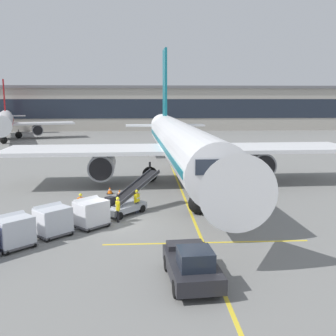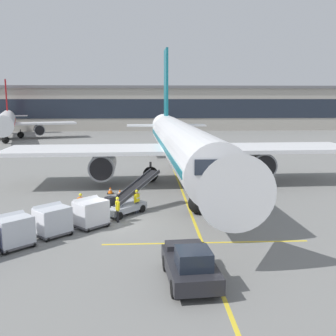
{
  "view_description": "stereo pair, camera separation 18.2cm",
  "coord_description": "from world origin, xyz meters",
  "px_view_note": "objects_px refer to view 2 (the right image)",
  "views": [
    {
      "loc": [
        1.64,
        -26.32,
        8.27
      ],
      "look_at": [
        3.39,
        3.19,
        3.2
      ],
      "focal_mm": 43.58,
      "sensor_mm": 36.0,
      "label": 1
    },
    {
      "loc": [
        1.82,
        -26.33,
        8.27
      ],
      "look_at": [
        3.39,
        3.19,
        3.2
      ],
      "focal_mm": 43.58,
      "sensor_mm": 36.0,
      "label": 2
    }
  ],
  "objects_px": {
    "ground_crew_by_loader": "(81,204)",
    "distant_airplane": "(6,122)",
    "safety_cone_engine_keepout": "(110,190)",
    "ground_crew_by_carts": "(85,209)",
    "baggage_cart_lead": "(91,212)",
    "ground_crew_marshaller": "(137,200)",
    "baggage_cart_second": "(52,220)",
    "safety_cone_wingtip": "(120,193)",
    "baggage_cart_third": "(13,231)",
    "pushback_tug": "(190,265)",
    "ground_crew_wingwalker": "(118,208)",
    "belt_loader": "(126,202)",
    "parked_airplane": "(181,144)"
  },
  "relations": [
    {
      "from": "belt_loader",
      "to": "safety_cone_wingtip",
      "type": "relative_size",
      "value": 7.32
    },
    {
      "from": "belt_loader",
      "to": "distant_airplane",
      "type": "distance_m",
      "value": 62.51
    },
    {
      "from": "belt_loader",
      "to": "baggage_cart_lead",
      "type": "bearing_deg",
      "value": -124.22
    },
    {
      "from": "baggage_cart_third",
      "to": "baggage_cart_lead",
      "type": "bearing_deg",
      "value": 42.4
    },
    {
      "from": "ground_crew_marshaller",
      "to": "ground_crew_by_carts",
      "type": "bearing_deg",
      "value": -145.37
    },
    {
      "from": "safety_cone_engine_keepout",
      "to": "baggage_cart_third",
      "type": "bearing_deg",
      "value": -108.39
    },
    {
      "from": "baggage_cart_second",
      "to": "ground_crew_wingwalker",
      "type": "xyz_separation_m",
      "value": [
        3.78,
        2.57,
        -0.0
      ]
    },
    {
      "from": "parked_airplane",
      "to": "ground_crew_by_loader",
      "type": "bearing_deg",
      "value": -125.18
    },
    {
      "from": "ground_crew_marshaller",
      "to": "baggage_cart_second",
      "type": "bearing_deg",
      "value": -136.99
    },
    {
      "from": "baggage_cart_second",
      "to": "safety_cone_wingtip",
      "type": "xyz_separation_m",
      "value": [
        3.47,
        9.74,
        -0.68
      ]
    },
    {
      "from": "pushback_tug",
      "to": "distant_airplane",
      "type": "relative_size",
      "value": 0.13
    },
    {
      "from": "baggage_cart_second",
      "to": "distant_airplane",
      "type": "height_order",
      "value": "distant_airplane"
    },
    {
      "from": "belt_loader",
      "to": "safety_cone_engine_keepout",
      "type": "xyz_separation_m",
      "value": [
        -1.66,
        6.27,
        -0.54
      ]
    },
    {
      "from": "safety_cone_engine_keepout",
      "to": "ground_crew_wingwalker",
      "type": "bearing_deg",
      "value": -81.7
    },
    {
      "from": "pushback_tug",
      "to": "safety_cone_engine_keepout",
      "type": "xyz_separation_m",
      "value": [
        -5.14,
        17.77,
        -0.52
      ]
    },
    {
      "from": "baggage_cart_third",
      "to": "ground_crew_marshaller",
      "type": "bearing_deg",
      "value": 44.46
    },
    {
      "from": "pushback_tug",
      "to": "ground_crew_by_carts",
      "type": "height_order",
      "value": "pushback_tug"
    },
    {
      "from": "baggage_cart_second",
      "to": "safety_cone_wingtip",
      "type": "relative_size",
      "value": 3.82
    },
    {
      "from": "distant_airplane",
      "to": "ground_crew_wingwalker",
      "type": "bearing_deg",
      "value": -65.49
    },
    {
      "from": "ground_crew_by_carts",
      "to": "ground_crew_wingwalker",
      "type": "bearing_deg",
      "value": 5.62
    },
    {
      "from": "baggage_cart_second",
      "to": "ground_crew_by_carts",
      "type": "bearing_deg",
      "value": 54.9
    },
    {
      "from": "baggage_cart_lead",
      "to": "distant_airplane",
      "type": "height_order",
      "value": "distant_airplane"
    },
    {
      "from": "baggage_cart_second",
      "to": "safety_cone_wingtip",
      "type": "bearing_deg",
      "value": 70.4
    },
    {
      "from": "safety_cone_engine_keepout",
      "to": "pushback_tug",
      "type": "bearing_deg",
      "value": -73.87
    },
    {
      "from": "baggage_cart_lead",
      "to": "ground_crew_marshaller",
      "type": "bearing_deg",
      "value": 46.95
    },
    {
      "from": "belt_loader",
      "to": "ground_crew_marshaller",
      "type": "relative_size",
      "value": 2.8
    },
    {
      "from": "safety_cone_engine_keepout",
      "to": "distant_airplane",
      "type": "xyz_separation_m",
      "value": [
        -25.4,
        50.02,
        3.21
      ]
    },
    {
      "from": "ground_crew_marshaller",
      "to": "ground_crew_wingwalker",
      "type": "height_order",
      "value": "same"
    },
    {
      "from": "baggage_cart_second",
      "to": "ground_crew_by_loader",
      "type": "xyz_separation_m",
      "value": [
        1.13,
        3.79,
        -0.0
      ]
    },
    {
      "from": "parked_airplane",
      "to": "ground_crew_wingwalker",
      "type": "distance_m",
      "value": 13.93
    },
    {
      "from": "ground_crew_wingwalker",
      "to": "baggage_cart_lead",
      "type": "bearing_deg",
      "value": -148.84
    },
    {
      "from": "ground_crew_marshaller",
      "to": "baggage_cart_third",
      "type": "bearing_deg",
      "value": -135.54
    },
    {
      "from": "baggage_cart_second",
      "to": "safety_cone_wingtip",
      "type": "height_order",
      "value": "baggage_cart_second"
    },
    {
      "from": "baggage_cart_second",
      "to": "safety_cone_wingtip",
      "type": "distance_m",
      "value": 10.37
    },
    {
      "from": "safety_cone_engine_keepout",
      "to": "distant_airplane",
      "type": "height_order",
      "value": "distant_airplane"
    },
    {
      "from": "baggage_cart_second",
      "to": "ground_crew_marshaller",
      "type": "distance_m",
      "value": 6.87
    },
    {
      "from": "baggage_cart_lead",
      "to": "safety_cone_wingtip",
      "type": "bearing_deg",
      "value": 80.53
    },
    {
      "from": "baggage_cart_lead",
      "to": "ground_crew_by_loader",
      "type": "bearing_deg",
      "value": 113.65
    },
    {
      "from": "baggage_cart_third",
      "to": "ground_crew_marshaller",
      "type": "height_order",
      "value": "baggage_cart_third"
    },
    {
      "from": "pushback_tug",
      "to": "ground_crew_marshaller",
      "type": "xyz_separation_m",
      "value": [
        -2.67,
        11.51,
        0.17
      ]
    },
    {
      "from": "distant_airplane",
      "to": "baggage_cart_second",
      "type": "bearing_deg",
      "value": -69.46
    },
    {
      "from": "ground_crew_by_loader",
      "to": "distant_airplane",
      "type": "bearing_deg",
      "value": 112.75
    },
    {
      "from": "belt_loader",
      "to": "pushback_tug",
      "type": "relative_size",
      "value": 1.07
    },
    {
      "from": "pushback_tug",
      "to": "baggage_cart_second",
      "type": "bearing_deg",
      "value": 138.42
    },
    {
      "from": "ground_crew_by_loader",
      "to": "ground_crew_marshaller",
      "type": "distance_m",
      "value": 4.0
    },
    {
      "from": "ground_crew_by_carts",
      "to": "distant_airplane",
      "type": "height_order",
      "value": "distant_airplane"
    },
    {
      "from": "ground_crew_by_loader",
      "to": "distant_airplane",
      "type": "distance_m",
      "value": 62.05
    },
    {
      "from": "baggage_cart_lead",
      "to": "safety_cone_wingtip",
      "type": "relative_size",
      "value": 3.82
    },
    {
      "from": "safety_cone_engine_keepout",
      "to": "ground_crew_by_carts",
      "type": "bearing_deg",
      "value": -95.95
    },
    {
      "from": "belt_loader",
      "to": "ground_crew_wingwalker",
      "type": "height_order",
      "value": "belt_loader"
    }
  ]
}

